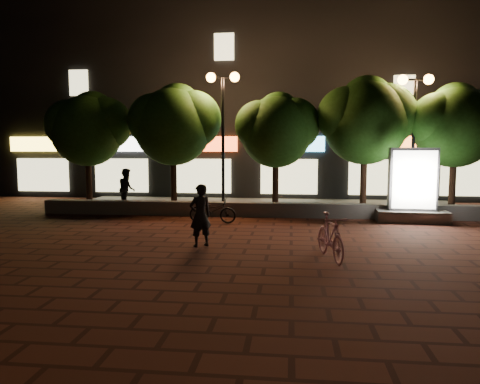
# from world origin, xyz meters

# --- Properties ---
(ground) EXTENTS (80.00, 80.00, 0.00)m
(ground) POSITION_xyz_m (0.00, 0.00, 0.00)
(ground) COLOR #4F2319
(ground) RESTS_ON ground
(retaining_wall) EXTENTS (16.00, 0.45, 0.50)m
(retaining_wall) POSITION_xyz_m (0.00, 4.00, 0.25)
(retaining_wall) COLOR slate
(retaining_wall) RESTS_ON ground
(sidewalk) EXTENTS (16.00, 5.00, 0.08)m
(sidewalk) POSITION_xyz_m (0.00, 6.50, 0.04)
(sidewalk) COLOR slate
(sidewalk) RESTS_ON ground
(building_block) EXTENTS (28.00, 8.12, 11.30)m
(building_block) POSITION_xyz_m (-0.01, 12.99, 5.00)
(building_block) COLOR black
(building_block) RESTS_ON ground
(tree_far_left) EXTENTS (3.36, 2.80, 4.63)m
(tree_far_left) POSITION_xyz_m (-6.95, 5.46, 3.29)
(tree_far_left) COLOR black
(tree_far_left) RESTS_ON sidewalk
(tree_left) EXTENTS (3.60, 3.00, 4.89)m
(tree_left) POSITION_xyz_m (-3.45, 5.46, 3.44)
(tree_left) COLOR black
(tree_left) RESTS_ON sidewalk
(tree_mid) EXTENTS (3.24, 2.70, 4.50)m
(tree_mid) POSITION_xyz_m (0.55, 5.46, 3.22)
(tree_mid) COLOR black
(tree_mid) RESTS_ON sidewalk
(tree_right) EXTENTS (3.72, 3.10, 5.07)m
(tree_right) POSITION_xyz_m (3.86, 5.46, 3.57)
(tree_right) COLOR black
(tree_right) RESTS_ON sidewalk
(tree_far_right) EXTENTS (3.48, 2.90, 4.76)m
(tree_far_right) POSITION_xyz_m (7.05, 5.46, 3.37)
(tree_far_right) COLOR black
(tree_far_right) RESTS_ON sidewalk
(street_lamp_left) EXTENTS (1.26, 0.36, 5.18)m
(street_lamp_left) POSITION_xyz_m (-1.50, 5.20, 4.03)
(street_lamp_left) COLOR black
(street_lamp_left) RESTS_ON sidewalk
(street_lamp_right) EXTENTS (1.26, 0.36, 4.98)m
(street_lamp_right) POSITION_xyz_m (5.50, 5.20, 3.89)
(street_lamp_right) COLOR black
(street_lamp_right) RESTS_ON sidewalk
(ad_kiosk) EXTENTS (2.33, 1.26, 2.45)m
(ad_kiosk) POSITION_xyz_m (5.09, 3.50, 0.99)
(ad_kiosk) COLOR slate
(ad_kiosk) RESTS_ON ground
(scooter_pink) EXTENTS (0.87, 1.78, 1.03)m
(scooter_pink) POSITION_xyz_m (1.96, -1.93, 0.51)
(scooter_pink) COLOR #BF7897
(scooter_pink) RESTS_ON ground
(rider) EXTENTS (0.68, 0.63, 1.57)m
(rider) POSITION_xyz_m (-1.15, -0.96, 0.79)
(rider) COLOR black
(rider) RESTS_ON ground
(scooter_parked) EXTENTS (1.61, 0.68, 0.82)m
(scooter_parked) POSITION_xyz_m (-1.45, 2.49, 0.41)
(scooter_parked) COLOR black
(scooter_parked) RESTS_ON ground
(pedestrian) EXTENTS (0.86, 0.94, 1.57)m
(pedestrian) POSITION_xyz_m (-5.23, 4.87, 0.87)
(pedestrian) COLOR black
(pedestrian) RESTS_ON sidewalk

